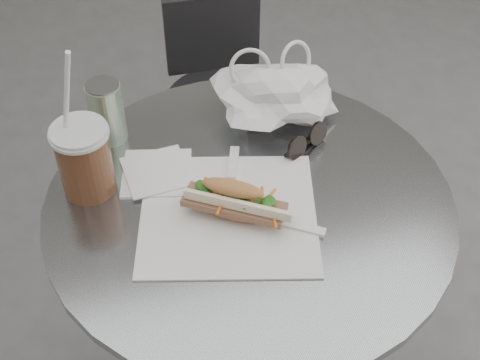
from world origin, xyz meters
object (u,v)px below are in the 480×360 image
object	(u,v)px
banh_mi	(234,201)
chair_far	(224,127)
drink_can	(107,112)
cafe_table	(248,288)
iced_coffee	(84,158)
sunglasses	(306,142)

from	to	relation	value
banh_mi	chair_far	bearing A→B (deg)	110.38
banh_mi	drink_can	bearing A→B (deg)	156.69
cafe_table	iced_coffee	size ratio (longest dim) A/B	2.46
cafe_table	banh_mi	size ratio (longest dim) A/B	3.24
cafe_table	chair_far	distance (m)	0.75
chair_far	banh_mi	xyz separation A→B (m)	(-0.18, -0.75, 0.47)
cafe_table	chair_far	world-z (taller)	cafe_table
chair_far	sunglasses	xyz separation A→B (m)	(0.01, -0.61, 0.45)
banh_mi	iced_coffee	distance (m)	0.28
iced_coffee	chair_far	bearing A→B (deg)	55.52
banh_mi	drink_can	xyz separation A→B (m)	(-0.18, 0.28, 0.03)
chair_far	banh_mi	world-z (taller)	banh_mi
sunglasses	chair_far	bearing A→B (deg)	62.95
cafe_table	chair_far	bearing A→B (deg)	79.19
banh_mi	cafe_table	bearing A→B (deg)	73.21
cafe_table	banh_mi	xyz separation A→B (m)	(-0.04, -0.03, 0.31)
cafe_table	sunglasses	world-z (taller)	sunglasses
drink_can	banh_mi	bearing A→B (deg)	-56.89
banh_mi	sunglasses	size ratio (longest dim) A/B	2.20
cafe_table	iced_coffee	xyz separation A→B (m)	(-0.28, 0.11, 0.35)
iced_coffee	drink_can	distance (m)	0.15
iced_coffee	drink_can	xyz separation A→B (m)	(0.06, 0.13, -0.01)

